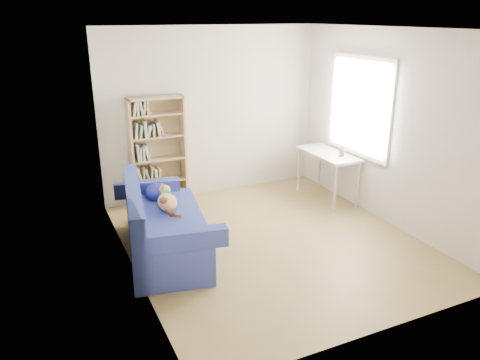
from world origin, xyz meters
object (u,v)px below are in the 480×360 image
(bookshelf, at_px, (158,156))
(sofa, at_px, (162,227))
(desk, at_px, (328,158))
(pen_cup, at_px, (342,152))

(bookshelf, bearing_deg, sofa, -104.80)
(desk, xyz_separation_m, pen_cup, (0.07, -0.23, 0.14))
(desk, height_order, pen_cup, pen_cup)
(bookshelf, distance_m, desk, 2.58)
(bookshelf, bearing_deg, desk, -20.62)
(sofa, height_order, desk, sofa)
(bookshelf, bearing_deg, pen_cup, -24.57)
(sofa, distance_m, desk, 2.91)
(bookshelf, relative_size, desk, 1.50)
(bookshelf, distance_m, pen_cup, 2.73)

